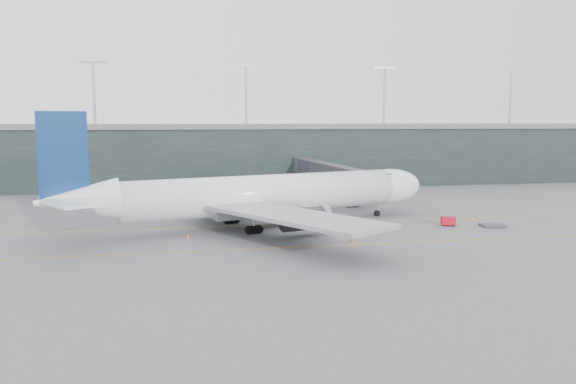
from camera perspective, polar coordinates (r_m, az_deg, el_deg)
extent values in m
plane|color=#535257|center=(90.14, -3.86, -2.94)|extent=(320.00, 320.00, 0.00)
cube|color=#BF8212|center=(86.23, -3.54, -3.39)|extent=(160.00, 0.25, 0.02)
cube|color=#BF8212|center=(70.71, -1.91, -5.73)|extent=(160.00, 0.25, 0.02)
cube|color=#BF8212|center=(110.36, -2.53, -1.06)|extent=(0.25, 60.00, 0.02)
cube|color=black|center=(146.76, -6.61, 3.69)|extent=(240.00, 35.00, 14.00)
cube|color=#5B5E61|center=(146.50, -6.65, 6.66)|extent=(240.00, 36.00, 1.20)
cylinder|color=#9E9EA3|center=(137.65, -19.11, 9.37)|extent=(0.60, 0.60, 14.00)
cylinder|color=#9E9EA3|center=(137.14, -4.28, 9.75)|extent=(0.60, 0.60, 14.00)
cylinder|color=#9E9EA3|center=(145.33, 9.76, 9.52)|extent=(0.60, 0.60, 14.00)
cylinder|color=#9E9EA3|center=(160.88, 21.67, 8.88)|extent=(0.60, 0.60, 14.00)
cylinder|color=white|center=(84.42, -2.35, -0.21)|extent=(42.97, 17.32, 5.80)
ellipsoid|color=white|center=(96.04, 10.22, 0.58)|extent=(13.30, 8.90, 5.80)
cone|color=white|center=(77.42, -20.65, -0.85)|extent=(11.42, 8.16, 5.57)
cube|color=gray|center=(84.36, -2.92, -1.76)|extent=(15.67, 8.58, 1.87)
cube|color=black|center=(98.10, 11.90, 1.22)|extent=(2.75, 3.26, 0.75)
cube|color=gray|center=(70.42, 0.42, -2.45)|extent=(21.46, 27.48, 0.51)
cylinder|color=#343439|center=(77.72, 1.62, -2.73)|extent=(7.19, 4.94, 3.27)
cube|color=gray|center=(96.88, -7.38, 0.13)|extent=(8.49, 27.15, 0.51)
cylinder|color=#343439|center=(93.57, -3.53, -1.05)|extent=(7.19, 4.94, 3.27)
cube|color=navy|center=(76.74, -21.89, 3.45)|extent=(5.98, 2.11, 11.22)
cube|color=white|center=(72.19, -20.97, -1.04)|extent=(8.73, 9.86, 0.33)
cube|color=white|center=(82.36, -21.69, -0.11)|extent=(5.27, 8.49, 0.33)
cylinder|color=black|center=(95.27, 9.03, -2.15)|extent=(1.09, 0.64, 1.03)
cylinder|color=#9E9EA3|center=(95.16, 9.04, -1.73)|extent=(0.28, 0.28, 2.43)
cylinder|color=black|center=(79.57, -3.46, -3.84)|extent=(1.30, 0.78, 1.22)
cylinder|color=black|center=(87.76, -5.77, -2.83)|extent=(1.30, 0.78, 1.22)
cube|color=#2F2F35|center=(94.89, 8.91, 1.00)|extent=(4.06, 4.47, 3.21)
cube|color=#2F2F35|center=(103.52, 6.66, 1.54)|extent=(4.34, 15.11, 2.86)
cube|color=#2F2F35|center=(117.30, 3.80, 2.23)|extent=(4.62, 15.13, 2.98)
cube|color=#2F2F35|center=(131.33, 1.55, 2.77)|extent=(4.91, 15.16, 3.09)
cylinder|color=#9E9EA3|center=(104.66, 6.46, -0.35)|extent=(0.57, 0.57, 4.35)
cube|color=#343439|center=(104.90, 6.44, -1.31)|extent=(2.45, 1.94, 0.80)
cylinder|color=#2F2F35|center=(132.87, 3.15, 2.82)|extent=(4.58, 4.58, 3.44)
cylinder|color=#2F2F35|center=(133.20, 3.14, 1.24)|extent=(2.06, 2.06, 4.12)
cube|color=#AC0C1C|center=(88.91, 15.96, -2.82)|extent=(2.28, 1.71, 1.21)
cylinder|color=black|center=(88.39, 15.55, -3.26)|extent=(0.39, 0.22, 0.37)
cylinder|color=black|center=(88.76, 16.49, -3.25)|extent=(0.39, 0.22, 0.37)
cylinder|color=black|center=(89.28, 15.41, -3.16)|extent=(0.39, 0.22, 0.37)
cylinder|color=black|center=(89.64, 16.34, -3.15)|extent=(0.39, 0.22, 0.37)
cube|color=#36353A|center=(90.32, 20.06, -3.21)|extent=(3.61, 3.01, 0.33)
cube|color=#343439|center=(98.44, -6.57, -2.02)|extent=(1.93, 1.55, 0.19)
cube|color=#B1B5BD|center=(98.31, -6.57, -1.53)|extent=(1.54, 1.45, 1.43)
cube|color=navy|center=(98.20, -6.58, -1.10)|extent=(1.59, 1.50, 0.08)
cube|color=#343439|center=(102.00, -6.56, -1.71)|extent=(2.12, 1.90, 0.18)
cube|color=#9EA1A9|center=(101.88, -6.57, -1.27)|extent=(1.76, 1.71, 1.32)
cube|color=navy|center=(101.78, -6.57, -0.89)|extent=(1.82, 1.76, 0.07)
cube|color=#343439|center=(99.80, -4.33, -1.87)|extent=(1.91, 1.53, 0.19)
cube|color=silver|center=(99.67, -4.33, -1.39)|extent=(1.53, 1.43, 1.42)
cube|color=navy|center=(99.56, -4.34, -0.97)|extent=(1.57, 1.48, 0.08)
cone|color=orange|center=(94.35, 18.33, -2.60)|extent=(0.46, 0.46, 0.74)
cone|color=#CC3C0B|center=(74.67, 6.49, -4.79)|extent=(0.48, 0.48, 0.77)
cone|color=#F23F0D|center=(101.71, -0.08, -1.57)|extent=(0.43, 0.43, 0.68)
cone|color=orange|center=(77.68, -10.15, -4.42)|extent=(0.42, 0.42, 0.67)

